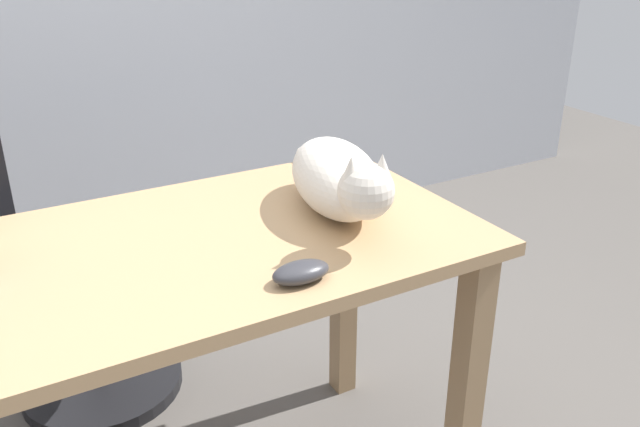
# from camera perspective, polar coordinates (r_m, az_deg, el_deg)

# --- Properties ---
(desk) EXTENTS (1.53, 0.66, 0.75)m
(desk) POSITION_cam_1_polar(r_m,az_deg,el_deg) (1.39, -17.45, -8.08)
(desk) COLOR tan
(desk) RESTS_ON ground_plane
(office_chair) EXTENTS (0.48, 0.48, 0.90)m
(office_chair) POSITION_cam_1_polar(r_m,az_deg,el_deg) (2.06, -20.65, -5.60)
(office_chair) COLOR black
(office_chair) RESTS_ON ground_plane
(cat) EXTENTS (0.28, 0.59, 0.20)m
(cat) POSITION_cam_1_polar(r_m,az_deg,el_deg) (1.45, 1.60, 3.03)
(cat) COLOR silver
(cat) RESTS_ON desk
(computer_mouse) EXTENTS (0.11, 0.06, 0.04)m
(computer_mouse) POSITION_cam_1_polar(r_m,az_deg,el_deg) (1.20, -1.64, -5.02)
(computer_mouse) COLOR #333338
(computer_mouse) RESTS_ON desk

